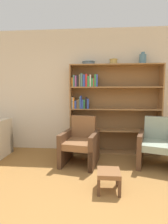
% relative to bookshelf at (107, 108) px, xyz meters
% --- Properties ---
extents(wall_back, '(12.00, 0.06, 2.75)m').
position_rel_bookshelf_xyz_m(wall_back, '(-0.14, 0.17, 0.38)').
color(wall_back, beige).
rests_on(wall_back, ground).
extents(bookshelf, '(1.96, 0.30, 1.94)m').
position_rel_bookshelf_xyz_m(bookshelf, '(0.00, 0.00, 0.00)').
color(bookshelf, olive).
rests_on(bookshelf, ground).
extents(bowl_cream, '(0.28, 0.28, 0.07)m').
position_rel_bookshelf_xyz_m(bowl_cream, '(-0.40, -0.02, 0.99)').
color(bowl_cream, slate).
rests_on(bowl_cream, bookshelf).
extents(bowl_terracotta, '(0.18, 0.18, 0.11)m').
position_rel_bookshelf_xyz_m(bowl_terracotta, '(0.13, -0.02, 1.01)').
color(bowl_terracotta, tan).
rests_on(bowl_terracotta, bookshelf).
extents(vase_tall, '(0.15, 0.15, 0.24)m').
position_rel_bookshelf_xyz_m(vase_tall, '(0.74, -0.02, 1.05)').
color(vase_tall, slate).
rests_on(vase_tall, bookshelf).
extents(armchair_leather, '(0.75, 0.78, 0.88)m').
position_rel_bookshelf_xyz_m(armchair_leather, '(-0.51, -0.66, -0.60)').
color(armchair_leather, brown).
rests_on(armchair_leather, ground).
extents(armchair_cushioned, '(0.82, 0.84, 0.88)m').
position_rel_bookshelf_xyz_m(armchair_cushioned, '(0.90, -0.66, -0.60)').
color(armchair_cushioned, brown).
rests_on(armchair_cushioned, ground).
extents(footstool, '(0.31, 0.31, 0.29)m').
position_rel_bookshelf_xyz_m(footstool, '(-0.03, -1.59, -0.76)').
color(footstool, brown).
rests_on(footstool, ground).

